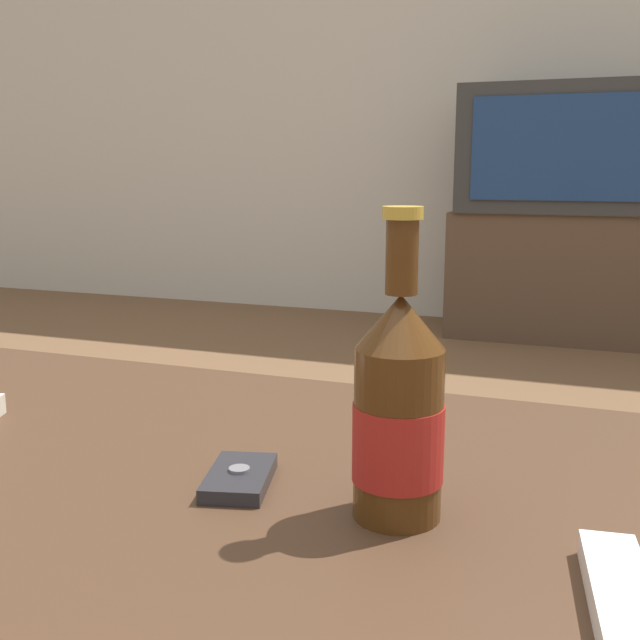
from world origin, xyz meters
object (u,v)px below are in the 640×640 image
tv_stand (551,275)px  remote_control (622,601)px  beer_bottle (399,412)px  cell_phone (239,478)px  television (559,149)px

tv_stand → remote_control: tv_stand is taller
remote_control → beer_bottle: bearing=146.0°
beer_bottle → cell_phone: (-0.15, 0.01, -0.09)m
beer_bottle → remote_control: 0.21m
television → beer_bottle: television is taller
beer_bottle → remote_control: (0.18, -0.09, -0.08)m
cell_phone → television: bearing=73.2°
beer_bottle → remote_control: beer_bottle is taller
tv_stand → television: 0.52m
television → beer_bottle: bearing=-89.5°
television → remote_control: 2.84m
television → tv_stand: bearing=90.0°
tv_stand → remote_control: 2.83m
television → cell_phone: 2.74m
beer_bottle → remote_control: bearing=-26.9°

